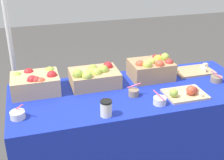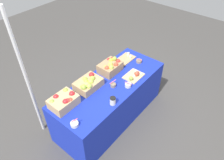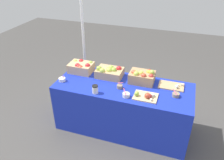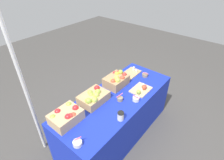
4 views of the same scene
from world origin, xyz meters
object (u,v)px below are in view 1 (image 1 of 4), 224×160
at_px(sample_bowl_far, 134,92).
at_px(sample_bowl_mid, 18,115).
at_px(apple_crate_right, 152,68).
at_px(sample_bowl_near, 160,101).
at_px(cutting_board_back, 194,71).
at_px(tent_pole, 10,41).
at_px(cutting_board_front, 186,93).
at_px(sample_bowl_extra, 216,79).
at_px(coffee_cup, 106,108).
at_px(apple_crate_left, 36,83).
at_px(apple_crate_middle, 94,77).

bearing_deg(sample_bowl_far, sample_bowl_mid, -174.39).
bearing_deg(apple_crate_right, sample_bowl_near, -105.20).
height_order(apple_crate_right, sample_bowl_near, apple_crate_right).
relative_size(cutting_board_back, sample_bowl_far, 3.18).
height_order(sample_bowl_near, tent_pole, tent_pole).
height_order(cutting_board_front, sample_bowl_extra, sample_bowl_extra).
distance_m(sample_bowl_far, coffee_cup, 0.35).
bearing_deg(apple_crate_right, coffee_cup, -137.85).
xyz_separation_m(apple_crate_left, sample_bowl_far, (0.70, -0.26, -0.05)).
relative_size(cutting_board_front, sample_bowl_near, 2.80).
distance_m(sample_bowl_far, sample_bowl_extra, 0.74).
bearing_deg(sample_bowl_near, apple_crate_right, 74.80).
distance_m(apple_crate_right, cutting_board_front, 0.40).
bearing_deg(cutting_board_back, sample_bowl_extra, -72.32).
bearing_deg(tent_pole, apple_crate_left, -70.69).
distance_m(sample_bowl_near, sample_bowl_mid, 0.98).
height_order(sample_bowl_near, coffee_cup, coffee_cup).
bearing_deg(apple_crate_left, apple_crate_right, -0.22).
xyz_separation_m(apple_crate_middle, sample_bowl_near, (0.38, -0.43, -0.05)).
bearing_deg(sample_bowl_extra, apple_crate_right, 156.00).
height_order(apple_crate_middle, sample_bowl_near, apple_crate_middle).
height_order(cutting_board_front, cutting_board_back, cutting_board_front).
distance_m(apple_crate_middle, tent_pole, 0.81).
height_order(apple_crate_right, tent_pole, tent_pole).
bearing_deg(cutting_board_front, apple_crate_right, 108.50).
distance_m(apple_crate_right, cutting_board_back, 0.42).
relative_size(apple_crate_middle, apple_crate_right, 1.10).
relative_size(cutting_board_back, sample_bowl_mid, 3.06).
bearing_deg(sample_bowl_near, cutting_board_back, 39.58).
bearing_deg(sample_bowl_mid, sample_bowl_near, -5.12).
bearing_deg(coffee_cup, sample_bowl_extra, 14.31).
relative_size(apple_crate_middle, sample_bowl_extra, 3.85).
distance_m(cutting_board_front, coffee_cup, 0.66).
relative_size(sample_bowl_near, tent_pole, 0.05).
bearing_deg(sample_bowl_mid, apple_crate_right, 17.44).
bearing_deg(cutting_board_back, coffee_cup, -152.74).
height_order(apple_crate_left, apple_crate_right, apple_crate_right).
bearing_deg(cutting_board_front, tent_pole, 145.44).
xyz_separation_m(apple_crate_middle, coffee_cup, (-0.03, -0.47, -0.02)).
xyz_separation_m(sample_bowl_near, tent_pole, (-1.00, 0.91, 0.25)).
bearing_deg(sample_bowl_mid, sample_bowl_far, 5.61).
bearing_deg(sample_bowl_far, tent_pole, 139.30).
xyz_separation_m(coffee_cup, tent_pole, (-0.59, 0.96, 0.22)).
bearing_deg(sample_bowl_extra, sample_bowl_mid, -175.43).
bearing_deg(apple_crate_middle, tent_pole, 142.16).
height_order(sample_bowl_mid, tent_pole, tent_pole).
relative_size(apple_crate_left, cutting_board_back, 1.05).
xyz_separation_m(sample_bowl_near, coffee_cup, (-0.41, -0.04, 0.03)).
relative_size(apple_crate_left, sample_bowl_far, 3.33).
xyz_separation_m(apple_crate_left, cutting_board_front, (1.07, -0.38, -0.05)).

